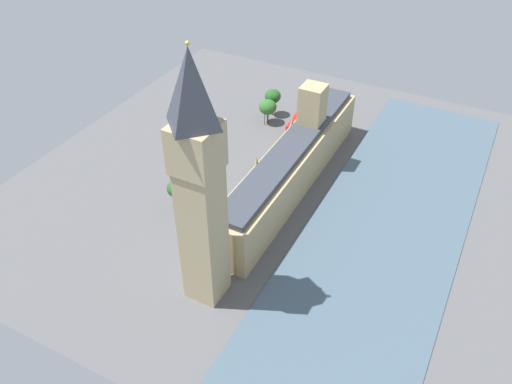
# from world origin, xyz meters

# --- Properties ---
(ground_plane) EXTENTS (144.54, 144.54, 0.00)m
(ground_plane) POSITION_xyz_m (0.00, 0.00, 0.00)
(ground_plane) COLOR #565659
(river_thames) EXTENTS (38.05, 130.09, 0.25)m
(river_thames) POSITION_xyz_m (-31.56, 0.00, 0.12)
(river_thames) COLOR #475B6B
(river_thames) RESTS_ON ground
(parliament_building) EXTENTS (11.06, 74.54, 25.59)m
(parliament_building) POSITION_xyz_m (-1.99, -1.19, 7.50)
(parliament_building) COLOR tan
(parliament_building) RESTS_ON ground
(clock_tower) EXTENTS (8.74, 8.74, 59.04)m
(clock_tower) POSITION_xyz_m (-1.46, 44.00, 30.57)
(clock_tower) COLOR tan
(clock_tower) RESTS_ON ground
(double_decker_bus_midblock) EXTENTS (3.33, 10.66, 4.75)m
(double_decker_bus_midblock) POSITION_xyz_m (8.94, -27.58, 2.63)
(double_decker_bus_midblock) COLOR red
(double_decker_bus_midblock) RESTS_ON ground
(car_dark_green_opposite_hall) EXTENTS (2.22, 4.48, 1.74)m
(car_dark_green_opposite_hall) POSITION_xyz_m (8.51, -1.86, 0.89)
(car_dark_green_opposite_hall) COLOR #19472D
(car_dark_green_opposite_hall) RESTS_ON ground
(car_white_by_river_gate) EXTENTS (1.91, 4.35, 1.74)m
(car_white_by_river_gate) POSITION_xyz_m (9.40, 18.59, 0.89)
(car_white_by_river_gate) COLOR silver
(car_white_by_river_gate) RESTS_ON ground
(pedestrian_far_end) EXTENTS (0.63, 0.56, 1.50)m
(pedestrian_far_end) POSITION_xyz_m (6.07, -31.65, 0.68)
(pedestrian_far_end) COLOR black
(pedestrian_far_end) RESTS_ON ground
(pedestrian_trailing) EXTENTS (0.63, 0.64, 1.52)m
(pedestrian_trailing) POSITION_xyz_m (6.00, -0.85, 0.68)
(pedestrian_trailing) COLOR black
(pedestrian_trailing) RESTS_ON ground
(plane_tree_near_tower) EXTENTS (5.48, 5.48, 9.41)m
(plane_tree_near_tower) POSITION_xyz_m (20.47, -34.76, 7.03)
(plane_tree_near_tower) COLOR brown
(plane_tree_near_tower) RESTS_ON ground
(plane_tree_corner) EXTENTS (5.28, 5.28, 9.19)m
(plane_tree_corner) POSITION_xyz_m (20.69, 22.86, 6.90)
(plane_tree_corner) COLOR brown
(plane_tree_corner) RESTS_ON ground
(plane_tree_leading) EXTENTS (5.88, 5.88, 8.42)m
(plane_tree_leading) POSITION_xyz_m (19.57, -29.16, 5.90)
(plane_tree_leading) COLOR brown
(plane_tree_leading) RESTS_ON ground
(street_lamp_under_trees) EXTENTS (0.56, 0.56, 6.73)m
(street_lamp_under_trees) POSITION_xyz_m (19.78, -27.28, 4.66)
(street_lamp_under_trees) COLOR black
(street_lamp_under_trees) RESTS_ON ground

